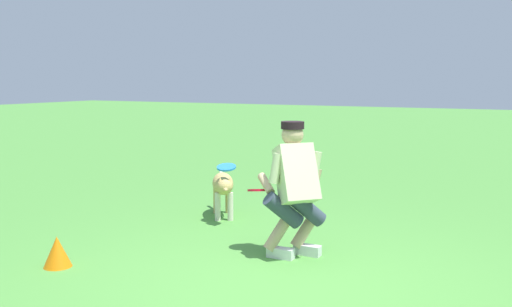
% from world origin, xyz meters
% --- Properties ---
extents(ground_plane, '(60.00, 60.00, 0.00)m').
position_xyz_m(ground_plane, '(0.00, 0.00, 0.00)').
color(ground_plane, '#4D903C').
extents(person, '(0.71, 0.58, 1.29)m').
position_xyz_m(person, '(0.24, -0.81, 0.70)').
color(person, silver).
rests_on(person, ground_plane).
extents(dog, '(0.66, 0.94, 0.58)m').
position_xyz_m(dog, '(1.65, -1.86, 0.39)').
color(dog, tan).
rests_on(dog, ground_plane).
extents(frisbee_flying, '(0.30, 0.30, 0.08)m').
position_xyz_m(frisbee_flying, '(1.48, -1.65, 0.67)').
color(frisbee_flying, '#2984E1').
extents(frisbee_held, '(0.30, 0.29, 0.08)m').
position_xyz_m(frisbee_held, '(0.63, -0.84, 0.61)').
color(frisbee_held, red).
rests_on(frisbee_held, person).
extents(training_cone, '(0.25, 0.25, 0.28)m').
position_xyz_m(training_cone, '(2.02, 0.46, 0.14)').
color(training_cone, orange).
rests_on(training_cone, ground_plane).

